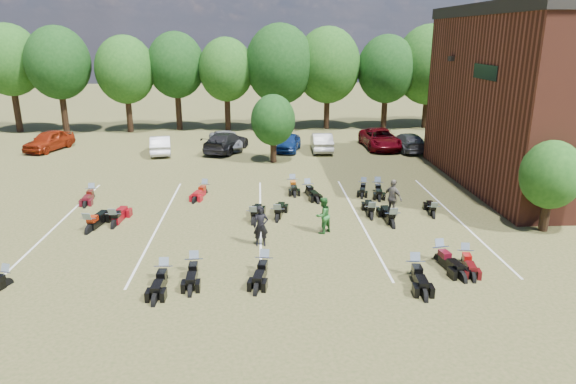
{
  "coord_description": "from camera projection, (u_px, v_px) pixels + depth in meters",
  "views": [
    {
      "loc": [
        -2.94,
        -21.23,
        8.96
      ],
      "look_at": [
        -1.56,
        4.0,
        1.2
      ],
      "focal_mm": 32.0,
      "sensor_mm": 36.0,
      "label": 1
    }
  ],
  "objects": [
    {
      "name": "person_grey",
      "position": [
        393.0,
        198.0,
        26.21
      ],
      "size": [
        1.05,
        1.2,
        1.94
      ],
      "primitive_type": "imported",
      "rotation": [
        0.0,
        0.0,
        2.19
      ],
      "color": "#5B554E",
      "rests_on": "ground"
    },
    {
      "name": "car_5",
      "position": [
        322.0,
        142.0,
        41.13
      ],
      "size": [
        1.69,
        4.5,
        1.47
      ],
      "primitive_type": "imported",
      "rotation": [
        0.0,
        0.0,
        3.11
      ],
      "color": "#A6A7A2",
      "rests_on": "ground"
    },
    {
      "name": "motorcycle_15",
      "position": [
        205.0,
        194.0,
        30.14
      ],
      "size": [
        1.24,
        2.33,
        1.24
      ],
      "primitive_type": null,
      "rotation": [
        0.0,
        0.0,
        -0.25
      ],
      "color": "maroon",
      "rests_on": "ground"
    },
    {
      "name": "motorcycle_6",
      "position": [
        464.0,
        263.0,
        21.0
      ],
      "size": [
        1.01,
        2.2,
        1.18
      ],
      "primitive_type": null,
      "rotation": [
        0.0,
        0.0,
        -0.16
      ],
      "color": "#44090C",
      "rests_on": "ground"
    },
    {
      "name": "motorcycle_12",
      "position": [
        433.0,
        217.0,
        26.3
      ],
      "size": [
        0.99,
        2.18,
        1.17
      ],
      "primitive_type": null,
      "rotation": [
        0.0,
        0.0,
        2.99
      ],
      "color": "black",
      "rests_on": "ground"
    },
    {
      "name": "motorcycle_3",
      "position": [
        264.0,
        272.0,
        20.2
      ],
      "size": [
        1.16,
        2.42,
        1.29
      ],
      "primitive_type": null,
      "rotation": [
        0.0,
        0.0,
        -0.19
      ],
      "color": "black",
      "rests_on": "ground"
    },
    {
      "name": "motorcycle_13",
      "position": [
        392.0,
        227.0,
        25.02
      ],
      "size": [
        0.84,
        2.51,
        1.39
      ],
      "primitive_type": null,
      "rotation": [
        0.0,
        0.0,
        3.16
      ],
      "color": "black",
      "rests_on": "ground"
    },
    {
      "name": "motorcycle_18",
      "position": [
        363.0,
        191.0,
        30.79
      ],
      "size": [
        1.1,
        2.09,
        1.12
      ],
      "primitive_type": null,
      "rotation": [
        0.0,
        0.0,
        -0.24
      ],
      "color": "black",
      "rests_on": "ground"
    },
    {
      "name": "young_tree_near_building",
      "position": [
        551.0,
        175.0,
        23.74
      ],
      "size": [
        2.8,
        2.8,
        4.16
      ],
      "color": "black",
      "rests_on": "ground"
    },
    {
      "name": "motorcycle_19",
      "position": [
        308.0,
        194.0,
        30.1
      ],
      "size": [
        1.22,
        2.4,
        1.28
      ],
      "primitive_type": null,
      "rotation": [
        0.0,
        0.0,
        0.22
      ],
      "color": "black",
      "rests_on": "ground"
    },
    {
      "name": "tree_line",
      "position": [
        279.0,
        64.0,
        48.82
      ],
      "size": [
        56.0,
        6.0,
        9.79
      ],
      "color": "black",
      "rests_on": "ground"
    },
    {
      "name": "car_2",
      "position": [
        225.0,
        140.0,
        41.87
      ],
      "size": [
        3.19,
        5.35,
        1.39
      ],
      "primitive_type": "imported",
      "rotation": [
        0.0,
        0.0,
        0.18
      ],
      "color": "gray",
      "rests_on": "ground"
    },
    {
      "name": "motorcycle_14",
      "position": [
        92.0,
        198.0,
        29.37
      ],
      "size": [
        0.82,
        2.2,
        1.21
      ],
      "primitive_type": null,
      "rotation": [
        0.0,
        0.0,
        0.06
      ],
      "color": "#4C0A14",
      "rests_on": "ground"
    },
    {
      "name": "car_3",
      "position": [
        226.0,
        142.0,
        40.87
      ],
      "size": [
        3.88,
        5.8,
        1.56
      ],
      "primitive_type": "imported",
      "rotation": [
        0.0,
        0.0,
        2.79
      ],
      "color": "black",
      "rests_on": "ground"
    },
    {
      "name": "motorcycle_0",
      "position": [
        6.0,
        286.0,
        19.11
      ],
      "size": [
        1.3,
        2.22,
        1.18
      ],
      "primitive_type": null,
      "rotation": [
        0.0,
        0.0,
        -0.32
      ],
      "color": "black",
      "rests_on": "ground"
    },
    {
      "name": "motorcycle_7",
      "position": [
        114.0,
        227.0,
        24.97
      ],
      "size": [
        0.94,
        2.51,
        1.37
      ],
      "primitive_type": null,
      "rotation": [
        0.0,
        0.0,
        3.08
      ],
      "color": "maroon",
      "rests_on": "ground"
    },
    {
      "name": "motorcycle_5",
      "position": [
        439.0,
        262.0,
        21.16
      ],
      "size": [
        1.15,
        2.5,
        1.34
      ],
      "primitive_type": null,
      "rotation": [
        0.0,
        0.0,
        0.17
      ],
      "color": "black",
      "rests_on": "ground"
    },
    {
      "name": "motorcycle_10",
      "position": [
        254.0,
        223.0,
        25.45
      ],
      "size": [
        1.11,
        2.43,
        1.31
      ],
      "primitive_type": null,
      "rotation": [
        0.0,
        0.0,
        2.98
      ],
      "color": "black",
      "rests_on": "ground"
    },
    {
      "name": "motorcycle_11",
      "position": [
        371.0,
        219.0,
        26.12
      ],
      "size": [
        0.94,
        2.38,
        1.29
      ],
      "primitive_type": null,
      "rotation": [
        0.0,
        0.0,
        3.06
      ],
      "color": "black",
      "rests_on": "ground"
    },
    {
      "name": "person_black",
      "position": [
        261.0,
        226.0,
        22.52
      ],
      "size": [
        0.68,
        0.45,
        1.83
      ],
      "primitive_type": "imported",
      "rotation": [
        0.0,
        0.0,
        0.02
      ],
      "color": "black",
      "rests_on": "ground"
    },
    {
      "name": "car_6",
      "position": [
        380.0,
        139.0,
        42.07
      ],
      "size": [
        2.82,
        5.77,
        1.58
      ],
      "primitive_type": "imported",
      "rotation": [
        0.0,
        0.0,
        0.04
      ],
      "color": "#55040D",
      "rests_on": "ground"
    },
    {
      "name": "motorcycle_2",
      "position": [
        165.0,
        281.0,
        19.48
      ],
      "size": [
        0.81,
        2.33,
        1.29
      ],
      "primitive_type": null,
      "rotation": [
        0.0,
        0.0,
        -0.03
      ],
      "color": "black",
      "rests_on": "ground"
    },
    {
      "name": "person_green",
      "position": [
        323.0,
        215.0,
        23.99
      ],
      "size": [
        1.08,
        1.04,
        1.75
      ],
      "primitive_type": "imported",
      "rotation": [
        0.0,
        0.0,
        3.81
      ],
      "color": "#256528",
      "rests_on": "ground"
    },
    {
      "name": "car_4",
      "position": [
        289.0,
        142.0,
        41.13
      ],
      "size": [
        2.46,
        4.27,
        1.37
      ],
      "primitive_type": "imported",
      "rotation": [
        0.0,
        0.0,
        -0.22
      ],
      "color": "navy",
      "rests_on": "ground"
    },
    {
      "name": "motorcycle_4",
      "position": [
        414.0,
        277.0,
        19.84
      ],
      "size": [
        0.96,
        2.46,
        1.34
      ],
      "primitive_type": null,
      "rotation": [
        0.0,
        0.0,
        -0.08
      ],
      "color": "black",
      "rests_on": "ground"
    },
    {
      "name": "car_7",
      "position": [
        407.0,
        142.0,
        41.21
      ],
      "size": [
        2.48,
        5.08,
        1.42
      ],
      "primitive_type": "imported",
      "rotation": [
        0.0,
        0.0,
        3.24
      ],
      "color": "#3A3A3F",
      "rests_on": "ground"
    },
    {
      "name": "motorcycle_8",
      "position": [
        90.0,
        232.0,
        24.3
      ],
      "size": [
        1.24,
        2.63,
        1.41
      ],
      "primitive_type": null,
      "rotation": [
        0.0,
        0.0,
        2.96
      ],
      "color": "black",
      "rests_on": "ground"
    },
    {
      "name": "parking_lines",
      "position": [
        260.0,
        221.0,
        25.75
      ],
      "size": [
        20.1,
        14.0,
        0.01
      ],
      "color": "silver",
      "rests_on": "ground"
    },
    {
      "name": "car_1",
      "position": [
        161.0,
        145.0,
        40.15
      ],
      "size": [
        2.2,
        4.51,
        1.42
      ],
      "primitive_type": "imported",
      "rotation": [
        0.0,
        0.0,
        3.31
      ],
      "color": "silver",
      "rests_on": "ground"
    },
    {
      "name": "young_tree_midfield",
      "position": [
        273.0,
        120.0,
        36.83
      ],
      "size": [
        3.2,
        3.2,
        4.7
      ],
      "color": "black",
      "rests_on": "ground"
    },
    {
      "name": "car_0",
      "position": [
        49.0,
        141.0,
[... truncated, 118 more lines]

